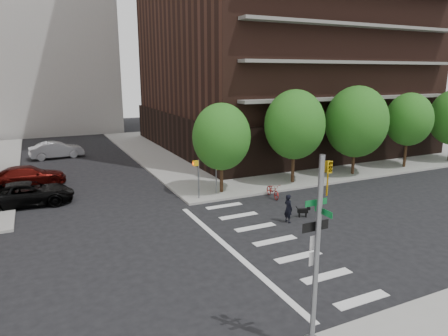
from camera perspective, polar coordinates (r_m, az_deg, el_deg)
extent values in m
plane|color=black|center=(19.37, -0.38, -11.89)|extent=(120.00, 120.00, 0.00)
cube|color=gray|center=(48.95, 9.73, 3.60)|extent=(39.00, 33.00, 0.15)
cube|color=silver|center=(16.56, 19.08, -17.38)|extent=(2.40, 0.50, 0.01)
cube|color=silver|center=(17.83, 14.46, -14.71)|extent=(2.40, 0.50, 0.01)
cube|color=silver|center=(19.21, 10.58, -12.34)|extent=(2.40, 0.50, 0.01)
cube|color=silver|center=(20.70, 7.29, -10.26)|extent=(2.40, 0.50, 0.01)
cube|color=silver|center=(22.27, 4.48, -8.43)|extent=(2.40, 0.50, 0.01)
cube|color=silver|center=(23.90, 2.08, -6.84)|extent=(2.40, 0.50, 0.01)
cube|color=silver|center=(25.59, 0.00, -5.44)|extent=(2.40, 0.50, 0.01)
cube|color=silver|center=(19.56, 0.98, -11.61)|extent=(0.30, 13.00, 0.01)
cube|color=black|center=(47.67, 7.01, 5.95)|extent=(25.50, 25.50, 4.00)
cube|color=maroon|center=(49.41, 26.32, 5.86)|extent=(1.40, 5.00, 0.20)
cylinder|color=#301E11|center=(27.79, -0.36, -1.12)|extent=(0.24, 0.24, 2.30)
sphere|color=#235B19|center=(27.23, -0.37, 4.49)|extent=(4.00, 4.00, 4.00)
cylinder|color=#301E11|center=(30.71, 9.83, 0.38)|extent=(0.24, 0.24, 2.60)
sphere|color=#235B19|center=(30.18, 10.06, 6.13)|extent=(4.50, 4.50, 4.50)
cylinder|color=#301E11|center=(34.50, 17.99, 1.10)|extent=(0.24, 0.24, 2.30)
sphere|color=#235B19|center=(34.01, 18.38, 6.29)|extent=(5.00, 5.00, 5.00)
cylinder|color=#301E11|center=(38.80, 24.49, 2.08)|extent=(0.24, 0.24, 2.60)
sphere|color=#235B19|center=(38.40, 24.91, 6.32)|extent=(4.00, 4.00, 4.00)
cylinder|color=slate|center=(12.00, 13.08, -12.28)|extent=(0.16, 0.16, 6.00)
imported|color=gold|center=(11.37, 14.68, -1.47)|extent=(0.16, 0.20, 1.00)
cube|color=#0A5926|center=(11.52, 13.04, -4.81)|extent=(0.75, 0.02, 0.18)
cube|color=#0A5926|center=(11.58, 14.02, -6.07)|extent=(0.02, 0.75, 0.18)
cube|color=black|center=(11.73, 12.95, -8.10)|extent=(0.90, 0.02, 0.28)
cube|color=silver|center=(11.92, 12.82, -10.34)|extent=(0.32, 0.02, 0.42)
cube|color=silver|center=(12.13, 12.69, -12.50)|extent=(0.32, 0.02, 0.42)
cylinder|color=slate|center=(26.36, -3.65, -1.62)|extent=(0.10, 0.10, 2.60)
cube|color=gold|center=(26.03, -4.09, 0.67)|extent=(0.32, 0.25, 0.32)
cylinder|color=slate|center=(27.43, -1.13, -1.43)|extent=(0.08, 0.08, 2.20)
cube|color=gold|center=(27.08, -1.00, 0.34)|extent=(0.64, 0.02, 0.64)
imported|color=black|center=(28.46, -26.13, -3.31)|extent=(2.91, 5.64, 1.52)
imported|color=#480B08|center=(33.37, -26.13, -1.00)|extent=(2.42, 5.32, 1.51)
imported|color=#AFB1B6|center=(42.98, -22.80, 2.40)|extent=(2.17, 5.17, 1.66)
imported|color=maroon|center=(27.39, 6.98, -3.19)|extent=(0.91, 1.95, 0.99)
imported|color=black|center=(22.96, 9.17, -5.71)|extent=(0.64, 0.45, 1.65)
cube|color=black|center=(24.03, 11.19, -6.02)|extent=(0.64, 0.43, 0.24)
cube|color=black|center=(24.06, 11.99, -5.66)|extent=(0.22, 0.20, 0.18)
cylinder|color=black|center=(24.26, 11.43, -6.47)|extent=(0.06, 0.06, 0.27)
cylinder|color=black|center=(23.97, 10.90, -6.70)|extent=(0.06, 0.06, 0.27)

